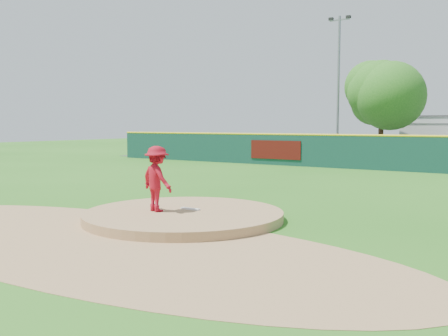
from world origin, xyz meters
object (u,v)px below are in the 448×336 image
Objects in this scene: van at (439,152)px; light_pole_left at (338,81)px; pitcher at (157,179)px; deciduous_tree at (382,97)px; playground_slide at (212,149)px.

van is 9.45m from light_pole_left.
van is 0.47× the size of light_pole_left.
deciduous_tree reaches higher than pitcher.
playground_slide is 0.33× the size of deciduous_tree.
pitcher is 0.73× the size of playground_slide.
light_pole_left reaches higher than deciduous_tree.
light_pole_left is at bearing 31.79° from playground_slide.
playground_slide is at bearing -43.86° from pitcher.
van reaches higher than playground_slide.
deciduous_tree is at bearing 14.51° from playground_slide.
pitcher is 0.16× the size of light_pole_left.
pitcher is 26.46m from van.
playground_slide is (-16.15, -4.14, -0.05)m from van.
playground_slide is 11.25m from light_pole_left.
light_pole_left is (-4.00, 2.00, 1.50)m from deciduous_tree.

